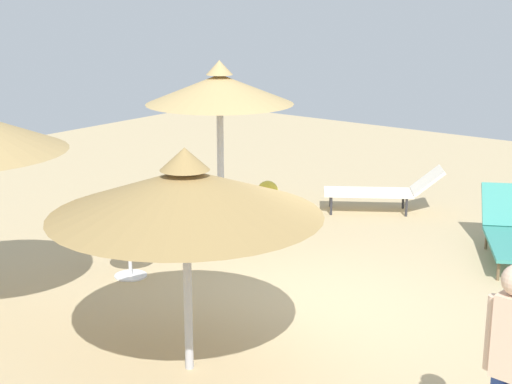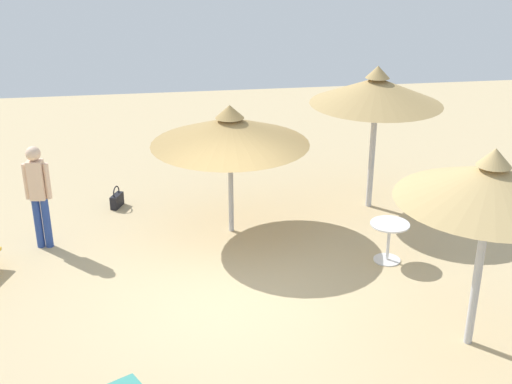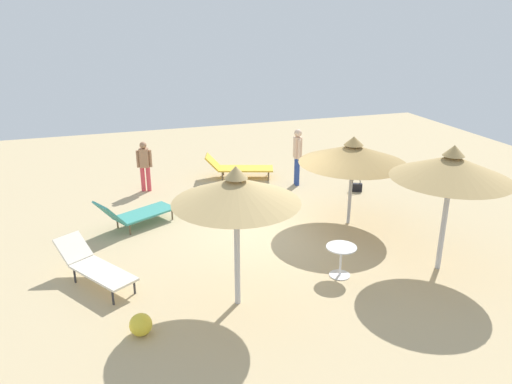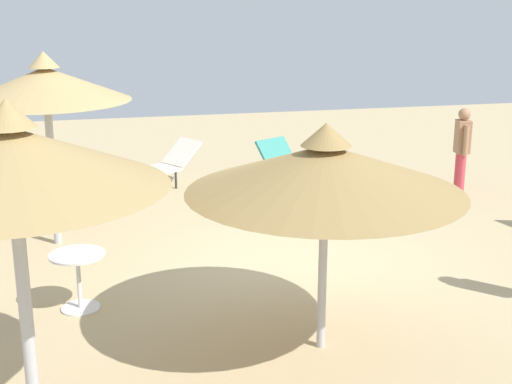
{
  "view_description": "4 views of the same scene",
  "coord_description": "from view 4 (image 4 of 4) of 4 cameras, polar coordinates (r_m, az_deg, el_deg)",
  "views": [
    {
      "loc": [
        4.69,
        -7.28,
        3.77
      ],
      "look_at": [
        -0.98,
        0.13,
        1.3
      ],
      "focal_mm": 54.33,
      "sensor_mm": 36.0,
      "label": 1
    },
    {
      "loc": [
        0.89,
        8.61,
        5.25
      ],
      "look_at": [
        -0.45,
        -0.52,
        1.34
      ],
      "focal_mm": 46.66,
      "sensor_mm": 36.0,
      "label": 2
    },
    {
      "loc": [
        -10.71,
        3.93,
        5.21
      ],
      "look_at": [
        0.06,
        0.45,
        1.03
      ],
      "focal_mm": 34.71,
      "sensor_mm": 36.0,
      "label": 3
    },
    {
      "loc": [
        -2.32,
        -8.19,
        3.5
      ],
      "look_at": [
        -0.41,
        0.13,
        1.06
      ],
      "focal_mm": 49.95,
      "sensor_mm": 36.0,
      "label": 4
    }
  ],
  "objects": [
    {
      "name": "lounge_chair_edge",
      "position": [
        12.43,
        3.9,
        1.42
      ],
      "size": [
        1.55,
        2.09,
        0.89
      ],
      "color": "teal",
      "rests_on": "ground"
    },
    {
      "name": "lounge_chair_far_left",
      "position": [
        12.92,
        -8.37,
        1.92
      ],
      "size": [
        2.02,
        1.6,
        0.8
      ],
      "color": "silver",
      "rests_on": "ground"
    },
    {
      "name": "parasol_umbrella_near_right",
      "position": [
        6.76,
        5.58,
        1.87
      ],
      "size": [
        2.69,
        2.69,
        2.3
      ],
      "color": "#B2B2B7",
      "rests_on": "ground"
    },
    {
      "name": "person_standing_near_left",
      "position": [
        12.84,
        16.16,
        3.49
      ],
      "size": [
        0.27,
        0.45,
        1.54
      ],
      "color": "#D83F4C",
      "rests_on": "ground"
    },
    {
      "name": "side_table_round",
      "position": [
        8.26,
        -14.05,
        -6.18
      ],
      "size": [
        0.63,
        0.63,
        0.67
      ],
      "color": "silver",
      "rests_on": "ground"
    },
    {
      "name": "beach_ball",
      "position": [
        12.3,
        -17.33,
        -0.37
      ],
      "size": [
        0.39,
        0.39,
        0.39
      ],
      "primitive_type": "sphere",
      "color": "yellow",
      "rests_on": "ground"
    },
    {
      "name": "ground",
      "position": [
        9.22,
        2.7,
        -6.7
      ],
      "size": [
        24.0,
        24.0,
        0.1
      ],
      "primitive_type": "cube",
      "color": "tan"
    },
    {
      "name": "parasol_umbrella_front",
      "position": [
        5.69,
        -19.04,
        2.53
      ],
      "size": [
        2.41,
        2.41,
        2.72
      ],
      "color": "#B2B2B7",
      "rests_on": "ground"
    },
    {
      "name": "parasol_umbrella_center",
      "position": [
        10.07,
        -16.51,
        8.25
      ],
      "size": [
        2.28,
        2.28,
        2.71
      ],
      "color": "#B2B2B7",
      "rests_on": "ground"
    }
  ]
}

